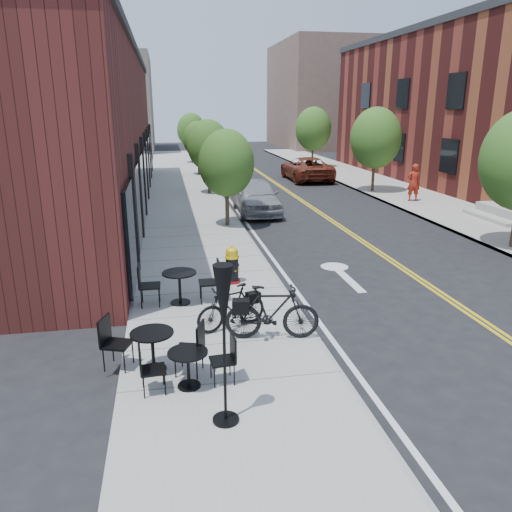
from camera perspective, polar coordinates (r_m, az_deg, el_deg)
ground at (r=12.05m, az=5.01°, el=-6.50°), size 120.00×120.00×0.00m
sidewalk_near at (r=21.21m, az=-7.38°, el=3.84°), size 4.00×70.00×0.12m
sidewalk_far at (r=24.86m, az=21.52°, el=4.71°), size 4.00×70.00×0.12m
building_near at (r=24.94m, az=-18.88°, el=13.01°), size 5.00×28.00×7.00m
bg_building_left at (r=58.88m, az=-15.87°, el=16.38°), size 8.00×14.00×10.00m
bg_building_right at (r=63.58m, az=7.41°, el=17.73°), size 10.00×16.00×12.00m
tree_near_a at (r=19.92m, az=-3.40°, el=10.55°), size 2.20×2.20×3.81m
tree_near_b at (r=27.84m, az=-5.48°, el=12.48°), size 2.30×2.30×3.98m
tree_near_c at (r=35.81m, az=-6.64°, el=13.08°), size 2.10×2.10×3.67m
tree_near_d at (r=43.77m, az=-7.40°, el=14.04°), size 2.40×2.40×4.11m
tree_far_b at (r=29.13m, az=13.51°, el=12.97°), size 2.80×2.80×4.62m
tree_far_c at (r=40.40m, az=6.57°, el=14.23°), size 2.80×2.80×4.62m
fire_hydrant at (r=13.55m, az=-2.76°, el=-1.05°), size 0.58×0.58×1.03m
bicycle_left at (r=10.75m, az=-2.83°, el=-5.87°), size 1.69×1.00×0.98m
bicycle_right at (r=10.26m, az=1.86°, el=-6.45°), size 2.00×0.85×1.16m
bistro_set_a at (r=8.73m, az=-7.76°, el=-12.12°), size 1.61×0.74×0.86m
bistro_set_b at (r=9.30m, az=-11.74°, el=-9.98°), size 1.86×1.03×0.98m
bistro_set_c at (r=12.22m, az=-8.72°, el=-3.06°), size 1.91×0.84×1.04m
patio_umbrella at (r=7.18m, az=-3.72°, el=-6.41°), size 0.41×0.41×2.51m
parked_car_a at (r=23.07m, az=0.01°, el=6.86°), size 1.95×4.65×1.57m
parked_car_b at (r=32.49m, az=-2.50°, el=9.69°), size 2.06×4.79×1.53m
parked_car_c at (r=35.88m, az=-3.20°, el=10.15°), size 2.30×4.62×1.29m
parked_car_far at (r=33.86m, az=5.78°, el=9.91°), size 2.56×5.55×1.54m
pedestrian at (r=26.65m, az=17.57°, el=8.02°), size 0.74×0.53×1.88m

